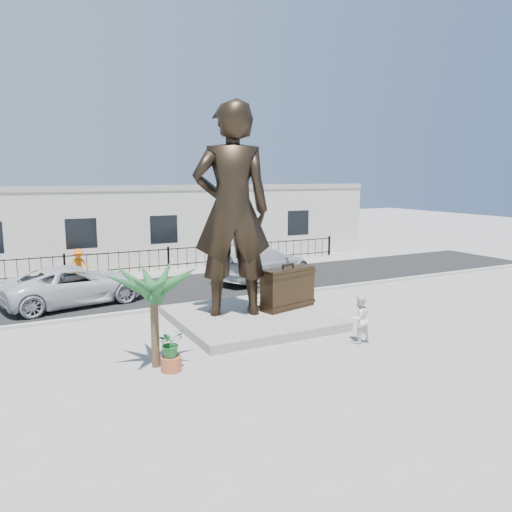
{
  "coord_description": "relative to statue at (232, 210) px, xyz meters",
  "views": [
    {
      "loc": [
        -8.25,
        -14.07,
        5.19
      ],
      "look_at": [
        0.0,
        2.0,
        2.3
      ],
      "focal_mm": 35.0,
      "sensor_mm": 36.0,
      "label": 1
    }
  ],
  "objects": [
    {
      "name": "curb",
      "position": [
        1.04,
        2.67,
        -3.96
      ],
      "size": [
        40.0,
        0.25,
        0.12
      ],
      "primitive_type": "cube",
      "color": "#A5A399",
      "rests_on": "ground"
    },
    {
      "name": "building",
      "position": [
        1.04,
        15.17,
        -1.82
      ],
      "size": [
        28.0,
        7.0,
        4.4
      ],
      "primitive_type": "cube",
      "color": "silver",
      "rests_on": "ground"
    },
    {
      "name": "suitcase",
      "position": [
        2.15,
        -0.27,
        -2.95
      ],
      "size": [
        2.28,
        1.2,
        1.53
      ],
      "primitive_type": "cube",
      "rotation": [
        0.0,
        0.0,
        0.25
      ],
      "color": "#312314",
      "rests_on": "plinth"
    },
    {
      "name": "car_white",
      "position": [
        -4.69,
        5.21,
        -3.21
      ],
      "size": [
        6.12,
        3.68,
        1.59
      ],
      "primitive_type": "imported",
      "rotation": [
        0.0,
        0.0,
        1.76
      ],
      "color": "silver",
      "rests_on": "street"
    },
    {
      "name": "statue",
      "position": [
        0.0,
        0.0,
        0.0
      ],
      "size": [
        3.12,
        2.51,
        7.44
      ],
      "primitive_type": "imported",
      "rotation": [
        0.0,
        0.0,
        2.84
      ],
      "color": "black",
      "rests_on": "plinth"
    },
    {
      "name": "worker",
      "position": [
        -3.88,
        10.1,
        -3.21
      ],
      "size": [
        1.08,
        0.7,
        1.58
      ],
      "primitive_type": "imported",
      "rotation": [
        0.0,
        0.0,
        0.12
      ],
      "color": "orange",
      "rests_on": "far_sidewalk"
    },
    {
      "name": "street",
      "position": [
        1.04,
        6.17,
        -4.01
      ],
      "size": [
        40.0,
        7.0,
        0.01
      ],
      "primitive_type": "cube",
      "color": "black",
      "rests_on": "ground"
    },
    {
      "name": "plinth",
      "position": [
        0.54,
        -0.33,
        -3.87
      ],
      "size": [
        5.2,
        5.2,
        0.3
      ],
      "primitive_type": "cube",
      "color": "gray",
      "rests_on": "ground"
    },
    {
      "name": "shrub",
      "position": [
        -3.4,
        -3.46,
        -3.23
      ],
      "size": [
        0.85,
        0.79,
        0.77
      ],
      "primitive_type": "imported",
      "rotation": [
        0.0,
        0.0,
        0.32
      ],
      "color": "#236C2C",
      "rests_on": "planter"
    },
    {
      "name": "car_silver",
      "position": [
        4.46,
        5.99,
        -3.18
      ],
      "size": [
        6.16,
        4.19,
        1.66
      ],
      "primitive_type": "imported",
      "rotation": [
        0.0,
        0.0,
        1.93
      ],
      "color": "#B7B9BC",
      "rests_on": "street"
    },
    {
      "name": "tourist",
      "position": [
        2.57,
        -3.93,
        -3.25
      ],
      "size": [
        0.75,
        0.59,
        1.54
      ],
      "primitive_type": "imported",
      "rotation": [
        0.0,
        0.0,
        3.14
      ],
      "color": "white",
      "rests_on": "ground"
    },
    {
      "name": "planter",
      "position": [
        -3.4,
        -3.46,
        -3.82
      ],
      "size": [
        0.56,
        0.56,
        0.4
      ],
      "primitive_type": "cylinder",
      "color": "#AE502E",
      "rests_on": "ground"
    },
    {
      "name": "palm_tree",
      "position": [
        -3.69,
        -2.98,
        -4.02
      ],
      "size": [
        1.8,
        1.8,
        3.2
      ],
      "primitive_type": null,
      "color": "#1C4D23",
      "rests_on": "ground"
    },
    {
      "name": "fence",
      "position": [
        1.04,
        10.97,
        -3.42
      ],
      "size": [
        22.0,
        0.1,
        1.2
      ],
      "primitive_type": "cube",
      "color": "black",
      "rests_on": "ground"
    },
    {
      "name": "far_sidewalk",
      "position": [
        1.04,
        10.17,
        -4.01
      ],
      "size": [
        40.0,
        2.5,
        0.02
      ],
      "primitive_type": "cube",
      "color": "#9E9991",
      "rests_on": "ground"
    },
    {
      "name": "ground",
      "position": [
        1.04,
        -1.83,
        -4.02
      ],
      "size": [
        100.0,
        100.0,
        0.0
      ],
      "primitive_type": "plane",
      "color": "#9E9991",
      "rests_on": "ground"
    }
  ]
}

